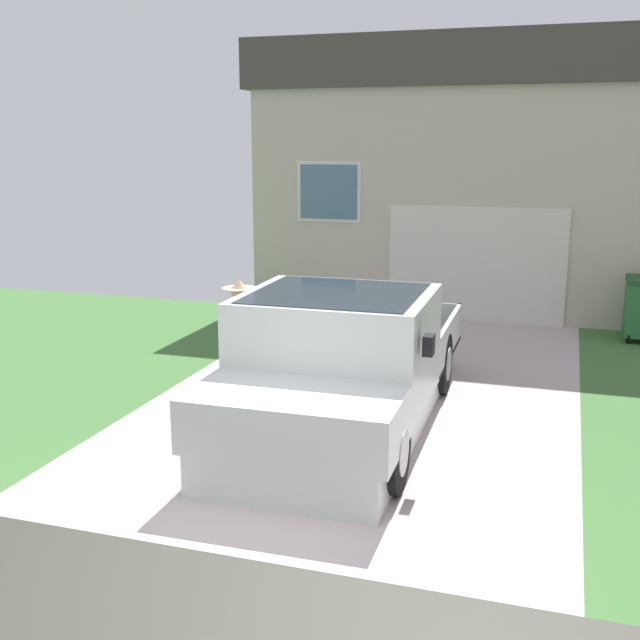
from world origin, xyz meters
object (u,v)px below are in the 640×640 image
object	(u,v)px
pickup_truck	(340,370)
person_with_hat	(240,332)
handbag	(230,399)
house_with_garage	(498,173)

from	to	relation	value
pickup_truck	person_with_hat	world-z (taller)	pickup_truck
handbag	pickup_truck	bearing A→B (deg)	-9.74
house_with_garage	handbag	bearing A→B (deg)	-105.36
pickup_truck	person_with_hat	bearing A→B (deg)	-21.16
pickup_truck	person_with_hat	xyz separation A→B (m)	(-1.45, 0.53, 0.20)
person_with_hat	handbag	size ratio (longest dim) A/B	3.83
person_with_hat	house_with_garage	size ratio (longest dim) A/B	0.17
pickup_truck	person_with_hat	distance (m)	1.55
handbag	house_with_garage	size ratio (longest dim) A/B	0.04
person_with_hat	pickup_truck	bearing A→B (deg)	-14.53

